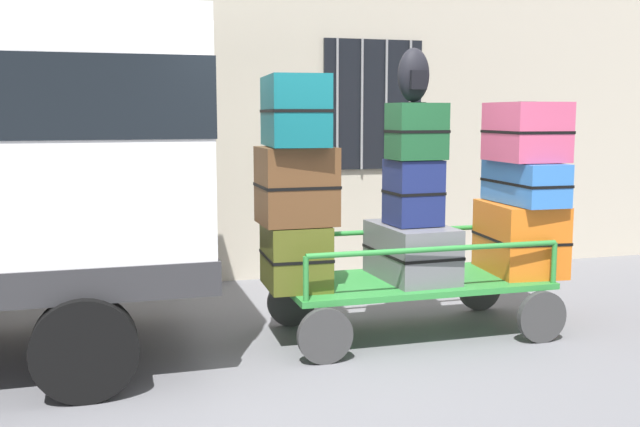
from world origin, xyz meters
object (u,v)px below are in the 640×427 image
Objects in this scene: suitcase_left_bottom at (296,256)px; suitcase_midleft_top at (417,131)px; suitcase_midleft_middle at (413,192)px; suitcase_left_top at (295,111)px; suitcase_center_top at (526,132)px; suitcase_midleft_bottom at (411,252)px; suitcase_center_middle at (525,183)px; backpack at (414,75)px; suitcase_center_bottom at (520,238)px; suitcase_left_middle at (296,186)px; luggage_cart at (412,290)px.

suitcase_midleft_top is (1.04, -0.03, 1.00)m from suitcase_left_bottom.
suitcase_midleft_middle is (1.04, 0.01, 0.49)m from suitcase_left_bottom.
suitcase_center_top is (2.07, -0.04, -0.18)m from suitcase_left_top.
suitcase_midleft_bottom is 1.29× the size of suitcase_center_top.
backpack is (-1.07, 0.00, 0.91)m from suitcase_center_middle.
suitcase_left_bottom is at bearing -179.78° from suitcase_center_bottom.
backpack is at bearing -124.82° from suitcase_midleft_middle.
suitcase_center_middle is at bearing -90.00° from suitcase_center_bottom.
suitcase_center_bottom is at bearing 1.09° from suitcase_left_middle.
suitcase_center_middle is at bearing -3.95° from suitcase_midleft_bottom.
suitcase_center_middle is at bearing -0.25° from suitcase_midleft_top.
suitcase_center_top reaches higher than suitcase_left_bottom.
suitcase_center_bottom is 1.24× the size of suitcase_center_top.
backpack reaches higher than suitcase_left_top.
luggage_cart is 1.70m from suitcase_center_top.
suitcase_center_middle is (0.00, -0.05, 0.50)m from suitcase_center_bottom.
suitcase_center_top is 1.17m from backpack.
suitcase_center_bottom is 2.00× the size of backpack.
suitcase_left_middle is 1.12× the size of suitcase_midleft_middle.
suitcase_left_middle reaches higher than suitcase_left_bottom.
suitcase_midleft_middle is at bearing 177.40° from suitcase_center_top.
suitcase_left_top is 1.24m from suitcase_midleft_middle.
suitcase_left_top is (0.00, 0.04, 0.59)m from suitcase_left_middle.
suitcase_center_top is at bearing 0.02° from suitcase_midleft_top.
suitcase_center_bottom is 0.94m from suitcase_center_top.
suitcase_midleft_top is (1.04, -0.04, -0.17)m from suitcase_left_top.
suitcase_left_middle is 0.88× the size of suitcase_center_top.
suitcase_midleft_middle is (0.00, 0.01, 0.84)m from luggage_cart.
suitcase_midleft_bottom reaches higher than luggage_cart.
suitcase_center_bottom reaches higher than luggage_cart.
suitcase_midleft_bottom is at bearing 176.05° from suitcase_center_middle.
backpack is (-1.07, -0.00, 0.47)m from suitcase_center_top.
luggage_cart is 1.38m from suitcase_center_middle.
luggage_cart is at bearing 47.01° from backpack.
luggage_cart is 1.82m from backpack.
suitcase_center_top is (1.04, -0.07, 1.02)m from suitcase_midleft_bottom.
suitcase_midleft_middle is at bearing 2.53° from suitcase_left_middle.
suitcase_center_middle reaches higher than suitcase_midleft_bottom.
suitcase_midleft_top is at bearing -90.00° from suitcase_midleft_bottom.
suitcase_midleft_middle is 1.15m from suitcase_center_top.
luggage_cart is at bearing 1.82° from suitcase_left_middle.
suitcase_left_bottom is 1.35× the size of suitcase_midleft_top.
suitcase_left_middle is 0.69× the size of suitcase_center_middle.
suitcase_midleft_middle reaches higher than luggage_cart.
suitcase_midleft_top reaches higher than suitcase_midleft_middle.
suitcase_midleft_bottom is 1.49m from backpack.
suitcase_left_bottom is 0.74× the size of suitcase_left_top.
suitcase_midleft_top is at bearing -2.40° from suitcase_left_top.
suitcase_midleft_bottom is 1.19m from suitcase_center_middle.
suitcase_midleft_top reaches higher than suitcase_left_bottom.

